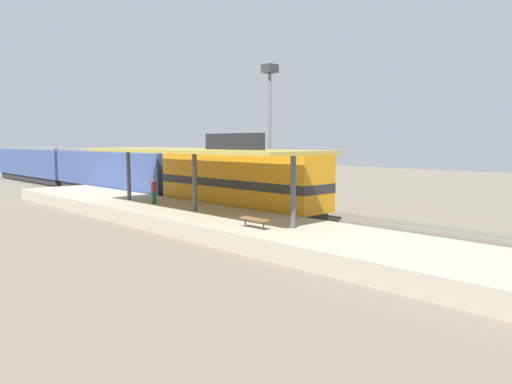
{
  "coord_description": "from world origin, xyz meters",
  "views": [
    {
      "loc": [
        -21.97,
        -23.4,
        5.15
      ],
      "look_at": [
        -1.38,
        -2.05,
        2.0
      ],
      "focal_mm": 33.46,
      "sensor_mm": 36.0,
      "label": 1
    }
  ],
  "objects_px": {
    "locomotive": "(238,181)",
    "light_mast": "(270,104)",
    "platform_bench": "(254,219)",
    "person_waiting": "(154,190)",
    "passenger_carriage_front": "(114,171)",
    "passenger_carriage_rear": "(36,164)"
  },
  "relations": [
    {
      "from": "passenger_carriage_front",
      "to": "passenger_carriage_rear",
      "type": "distance_m",
      "value": 20.8
    },
    {
      "from": "platform_bench",
      "to": "light_mast",
      "type": "height_order",
      "value": "light_mast"
    },
    {
      "from": "locomotive",
      "to": "person_waiting",
      "type": "bearing_deg",
      "value": 141.24
    },
    {
      "from": "passenger_carriage_rear",
      "to": "person_waiting",
      "type": "distance_m",
      "value": 35.47
    },
    {
      "from": "locomotive",
      "to": "light_mast",
      "type": "bearing_deg",
      "value": 30.63
    },
    {
      "from": "locomotive",
      "to": "passenger_carriage_front",
      "type": "bearing_deg",
      "value": 90.0
    },
    {
      "from": "locomotive",
      "to": "passenger_carriage_front",
      "type": "relative_size",
      "value": 0.72
    },
    {
      "from": "platform_bench",
      "to": "locomotive",
      "type": "xyz_separation_m",
      "value": [
        6.0,
        7.87,
        1.07
      ]
    },
    {
      "from": "locomotive",
      "to": "person_waiting",
      "type": "distance_m",
      "value": 5.82
    },
    {
      "from": "passenger_carriage_front",
      "to": "light_mast",
      "type": "bearing_deg",
      "value": -59.76
    },
    {
      "from": "passenger_carriage_rear",
      "to": "person_waiting",
      "type": "xyz_separation_m",
      "value": [
        -4.51,
        -35.18,
        -0.46
      ]
    },
    {
      "from": "person_waiting",
      "to": "passenger_carriage_front",
      "type": "bearing_deg",
      "value": 72.56
    },
    {
      "from": "platform_bench",
      "to": "locomotive",
      "type": "bearing_deg",
      "value": 52.66
    },
    {
      "from": "platform_bench",
      "to": "passenger_carriage_rear",
      "type": "height_order",
      "value": "passenger_carriage_rear"
    },
    {
      "from": "person_waiting",
      "to": "locomotive",
      "type": "bearing_deg",
      "value": -38.76
    },
    {
      "from": "light_mast",
      "to": "person_waiting",
      "type": "height_order",
      "value": "light_mast"
    },
    {
      "from": "platform_bench",
      "to": "locomotive",
      "type": "relative_size",
      "value": 0.12
    },
    {
      "from": "locomotive",
      "to": "light_mast",
      "type": "relative_size",
      "value": 1.23
    },
    {
      "from": "passenger_carriage_front",
      "to": "person_waiting",
      "type": "distance_m",
      "value": 15.07
    },
    {
      "from": "light_mast",
      "to": "locomotive",
      "type": "bearing_deg",
      "value": -149.37
    },
    {
      "from": "passenger_carriage_rear",
      "to": "person_waiting",
      "type": "height_order",
      "value": "passenger_carriage_rear"
    },
    {
      "from": "passenger_carriage_rear",
      "to": "light_mast",
      "type": "xyz_separation_m",
      "value": [
        7.8,
        -34.18,
        6.08
      ]
    }
  ]
}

